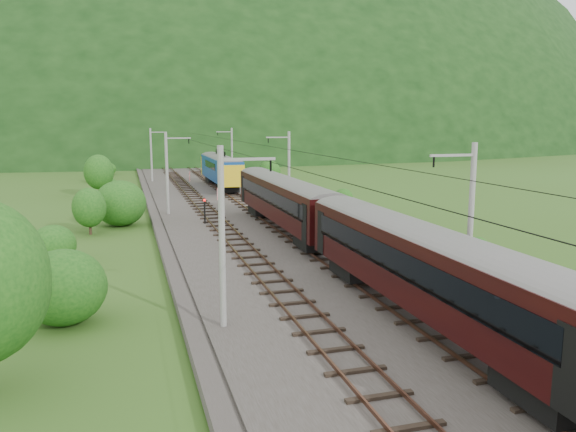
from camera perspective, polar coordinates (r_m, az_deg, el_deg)
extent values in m
plane|color=#345219|center=(27.37, 6.58, -10.34)|extent=(600.00, 600.00, 0.00)
cube|color=#38332D|center=(36.33, 0.46, -5.00)|extent=(14.00, 220.00, 0.30)
cube|color=brown|center=(35.50, -4.38, -4.80)|extent=(0.08, 220.00, 0.15)
cube|color=brown|center=(35.81, -2.12, -4.65)|extent=(0.08, 220.00, 0.15)
cube|color=black|center=(35.68, -3.24, -4.94)|extent=(2.40, 220.00, 0.12)
cube|color=brown|center=(36.75, 2.99, -4.29)|extent=(0.08, 220.00, 0.15)
cube|color=brown|center=(37.23, 5.08, -4.13)|extent=(0.08, 220.00, 0.15)
cube|color=black|center=(37.02, 4.04, -4.41)|extent=(2.40, 220.00, 0.12)
cylinder|color=gray|center=(24.51, -6.72, -2.25)|extent=(0.28, 0.28, 8.00)
cube|color=gray|center=(24.27, -4.07, 5.78)|extent=(2.40, 0.12, 0.12)
cylinder|color=black|center=(24.52, -1.77, 5.14)|extent=(0.10, 0.10, 0.50)
cylinder|color=gray|center=(56.04, -12.19, 4.25)|extent=(0.28, 0.28, 8.00)
cube|color=gray|center=(55.93, -11.08, 7.77)|extent=(2.40, 0.12, 0.12)
cylinder|color=black|center=(56.04, -10.04, 7.50)|extent=(0.10, 0.10, 0.50)
cylinder|color=gray|center=(87.91, -13.72, 6.06)|extent=(0.28, 0.28, 8.00)
cube|color=gray|center=(87.84, -13.02, 8.30)|extent=(2.40, 0.12, 0.12)
cylinder|color=black|center=(87.91, -12.36, 8.13)|extent=(0.10, 0.10, 0.50)
cylinder|color=gray|center=(119.85, -14.44, 6.90)|extent=(0.28, 0.28, 8.00)
cube|color=gray|center=(119.80, -13.93, 8.55)|extent=(2.40, 0.12, 0.12)
cylinder|color=black|center=(119.85, -13.44, 8.42)|extent=(0.10, 0.10, 0.50)
cylinder|color=gray|center=(151.81, -14.86, 7.38)|extent=(0.28, 0.28, 8.00)
cube|color=gray|center=(151.77, -14.46, 8.69)|extent=(2.40, 0.12, 0.12)
cylinder|color=black|center=(151.81, -14.07, 8.59)|extent=(0.10, 0.10, 0.50)
cylinder|color=gray|center=(29.18, 18.05, -0.76)|extent=(0.28, 0.28, 8.00)
cube|color=gray|center=(28.13, 16.37, 5.94)|extent=(2.40, 0.12, 0.12)
cylinder|color=black|center=(27.62, 14.59, 5.34)|extent=(0.10, 0.10, 0.50)
cylinder|color=gray|center=(58.23, 0.10, 4.66)|extent=(0.28, 0.28, 8.00)
cube|color=gray|center=(57.71, -1.05, 8.00)|extent=(2.40, 0.12, 0.12)
cylinder|color=black|center=(57.47, -2.02, 7.69)|extent=(0.10, 0.10, 0.50)
cylinder|color=gray|center=(89.32, -5.71, 6.33)|extent=(0.28, 0.28, 8.00)
cube|color=gray|center=(88.98, -6.51, 8.50)|extent=(2.40, 0.12, 0.12)
cylinder|color=black|center=(88.82, -7.15, 8.29)|extent=(0.10, 0.10, 0.50)
cylinder|color=gray|center=(120.89, -8.52, 7.11)|extent=(0.28, 0.28, 8.00)
cube|color=gray|center=(120.64, -9.13, 8.71)|extent=(2.40, 0.12, 0.12)
cylinder|color=black|center=(120.52, -9.60, 8.55)|extent=(0.10, 0.10, 0.50)
cylinder|color=gray|center=(152.63, -10.16, 7.56)|extent=(0.28, 0.28, 8.00)
cube|color=gray|center=(152.44, -10.66, 8.82)|extent=(2.40, 0.12, 0.12)
cylinder|color=black|center=(152.34, -11.03, 8.70)|extent=(0.10, 0.10, 0.50)
cylinder|color=black|center=(34.62, -3.35, 5.93)|extent=(0.03, 198.00, 0.03)
cylinder|color=black|center=(35.99, 4.16, 6.06)|extent=(0.03, 198.00, 0.03)
ellipsoid|color=black|center=(284.01, -14.29, 7.42)|extent=(504.00, 360.00, 244.00)
cube|color=black|center=(25.41, 13.91, -5.17)|extent=(2.88, 21.84, 2.98)
cylinder|color=slate|center=(25.11, 14.04, -2.21)|extent=(2.88, 21.73, 2.88)
cube|color=black|center=(24.63, 11.00, -4.67)|extent=(0.05, 19.22, 1.14)
cube|color=black|center=(26.07, 16.73, -4.11)|extent=(0.05, 19.22, 1.14)
cube|color=black|center=(20.21, 24.97, -15.56)|extent=(2.18, 3.18, 0.89)
cube|color=black|center=(32.50, 7.01, -5.25)|extent=(2.18, 3.18, 0.89)
cube|color=black|center=(46.23, -0.37, 1.69)|extent=(2.88, 21.84, 2.98)
cylinder|color=slate|center=(46.06, -0.37, 3.35)|extent=(2.88, 21.73, 2.88)
cube|color=black|center=(45.80, -2.13, 2.07)|extent=(0.05, 19.22, 1.14)
cube|color=black|center=(46.59, 1.36, 2.20)|extent=(0.05, 19.22, 1.14)
cube|color=black|center=(39.37, 2.68, -2.57)|extent=(2.18, 3.18, 0.89)
cube|color=black|center=(53.82, -2.59, 0.72)|extent=(2.18, 3.18, 0.89)
cube|color=navy|center=(77.13, -6.86, 4.80)|extent=(2.88, 17.87, 2.98)
cylinder|color=slate|center=(77.03, -6.88, 5.79)|extent=(2.88, 17.78, 2.88)
cube|color=black|center=(76.87, -7.94, 5.03)|extent=(0.05, 15.73, 1.14)
cube|color=black|center=(77.35, -5.79, 5.10)|extent=(0.05, 15.73, 1.14)
cube|color=black|center=(71.18, -6.00, 2.85)|extent=(2.18, 3.18, 0.89)
cube|color=black|center=(83.45, -7.54, 3.81)|extent=(2.18, 3.18, 0.89)
cube|color=yellow|center=(85.74, -7.82, 5.12)|extent=(2.94, 0.50, 2.68)
cube|color=yellow|center=(68.57, -5.65, 4.06)|extent=(2.94, 0.50, 2.68)
cube|color=black|center=(79.94, -7.24, 6.42)|extent=(0.08, 1.60, 0.89)
cylinder|color=red|center=(86.70, -9.95, 3.99)|extent=(0.16, 0.16, 1.53)
cylinder|color=red|center=(65.33, -7.17, 2.20)|extent=(0.15, 0.15, 1.37)
cylinder|color=black|center=(50.42, -8.46, 0.39)|extent=(0.14, 0.14, 2.06)
sphere|color=red|center=(50.26, -8.49, 1.60)|extent=(0.25, 0.25, 0.25)
ellipsoid|color=#184A13|center=(28.00, -21.85, -6.74)|extent=(3.92, 3.92, 3.53)
ellipsoid|color=#184A13|center=(40.00, -22.73, -2.70)|extent=(2.90, 2.90, 2.61)
ellipsoid|color=#184A13|center=(52.43, -16.69, 1.24)|extent=(4.57, 4.57, 4.12)
ellipsoid|color=#184A13|center=(62.24, -17.24, 1.69)|extent=(2.70, 2.70, 2.43)
ellipsoid|color=#184A13|center=(76.76, -17.64, 2.93)|extent=(2.23, 2.23, 2.00)
ellipsoid|color=#184A13|center=(91.46, -18.80, 4.05)|extent=(2.84, 2.84, 2.55)
ellipsoid|color=#184A13|center=(103.87, -17.70, 4.58)|extent=(2.33, 2.33, 2.10)
ellipsoid|color=#184A13|center=(115.70, -18.15, 5.53)|extent=(4.60, 4.60, 4.14)
cylinder|color=black|center=(49.34, -19.48, -0.57)|extent=(0.24, 0.24, 2.13)
ellipsoid|color=#184A13|center=(49.15, -19.56, 0.82)|extent=(2.74, 2.74, 3.29)
cylinder|color=black|center=(74.47, -18.61, 3.01)|extent=(0.24, 0.24, 2.84)
ellipsoid|color=#184A13|center=(74.31, -18.67, 4.25)|extent=(3.65, 3.65, 4.38)
ellipsoid|color=#184A13|center=(40.06, 18.69, -3.28)|extent=(1.62, 1.62, 1.46)
ellipsoid|color=#184A13|center=(61.04, 5.63, 1.69)|extent=(2.15, 2.15, 1.93)
ellipsoid|color=#184A13|center=(85.66, -1.91, 4.40)|extent=(3.47, 3.47, 3.12)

